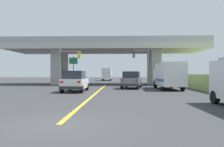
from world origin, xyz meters
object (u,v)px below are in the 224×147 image
suv_lead (75,81)px  box_truck (168,75)px  suv_crossing (132,80)px  semi_truck_distant (107,74)px  traffic_signal_nearside (143,61)px  traffic_signal_farside (67,61)px  highway_sign (73,64)px

suv_lead → box_truck: (9.78, 3.46, 0.54)m
suv_crossing → box_truck: size_ratio=0.73×
box_truck → semi_truck_distant: (-8.67, 32.06, 0.11)m
suv_lead → semi_truck_distant: 35.55m
box_truck → semi_truck_distant: semi_truck_distant is taller
box_truck → traffic_signal_nearside: bearing=107.8°
traffic_signal_farside → traffic_signal_nearside: bearing=4.3°
traffic_signal_nearside → semi_truck_distant: traffic_signal_nearside is taller
suv_lead → traffic_signal_nearside: 12.84m
traffic_signal_nearside → traffic_signal_farside: traffic_signal_nearside is taller
suv_crossing → semi_truck_distant: bearing=109.0°
traffic_signal_farside → highway_sign: 3.19m
highway_sign → semi_truck_distant: 23.58m
suv_crossing → traffic_signal_farside: bearing=164.9°
highway_sign → suv_crossing: bearing=-40.6°
suv_lead → semi_truck_distant: (1.11, 35.53, 0.66)m
traffic_signal_farside → semi_truck_distant: 26.76m
suv_lead → suv_crossing: same height
semi_truck_distant → suv_crossing: bearing=-81.3°
traffic_signal_nearside → suv_lead: bearing=-127.7°
traffic_signal_nearside → semi_truck_distant: bearing=104.4°
traffic_signal_nearside → highway_sign: (-10.52, 2.36, -0.34)m
suv_crossing → traffic_signal_nearside: size_ratio=0.89×
traffic_signal_nearside → box_truck: bearing=-72.2°
suv_crossing → traffic_signal_nearside: traffic_signal_nearside is taller
suv_lead → highway_sign: bearing=102.9°
suv_lead → semi_truck_distant: bearing=88.2°
highway_sign → suv_lead: bearing=-77.1°
traffic_signal_farside → semi_truck_distant: (4.18, 26.37, -1.87)m
suv_lead → traffic_signal_farside: size_ratio=0.79×
semi_truck_distant → box_truck: bearing=-74.9°
highway_sign → semi_truck_distant: (3.94, 23.20, -1.54)m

